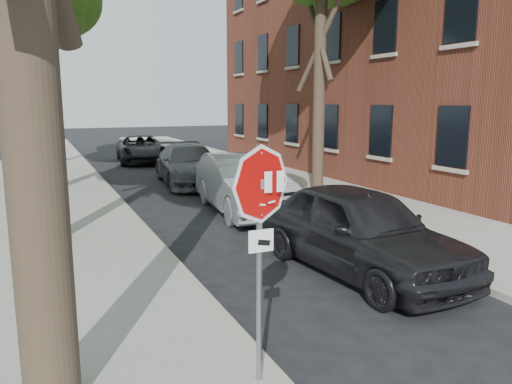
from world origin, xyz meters
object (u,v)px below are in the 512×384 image
car_b (243,184)px  car_a (359,229)px  car_c (189,165)px  apartment_building (428,1)px  tree_far (26,10)px  car_d (141,149)px  stop_sign (260,219)px

car_b → car_a: bearing=-84.7°
car_c → car_a: bearing=-84.7°
apartment_building → tree_far: size_ratio=2.17×
car_c → car_d: size_ratio=1.03×
tree_far → car_d: size_ratio=1.83×
car_a → car_c: bearing=85.3°
apartment_building → car_a: size_ratio=4.20×
stop_sign → car_c: size_ratio=0.49×
apartment_building → car_d: 15.67m
car_d → car_b: bearing=-83.1°
tree_far → car_a: 20.10m
apartment_building → car_c: 13.32m
apartment_building → stop_sign: apartment_building is taller
tree_far → car_d: 8.26m
car_a → car_d: car_a is taller
tree_far → car_b: size_ratio=1.83×
car_d → stop_sign: bearing=-92.1°
car_a → car_b: car_b is taller
stop_sign → car_a: (3.30, 2.84, -1.13)m
apartment_building → car_c: size_ratio=3.83×
tree_far → car_b: (5.32, -12.68, -6.37)m
tree_far → car_a: (5.32, -18.30, -6.39)m
car_a → car_c: 11.10m
tree_far → car_d: tree_far is taller
car_b → tree_far: bearing=118.1°
tree_far → car_d: bearing=7.8°
apartment_building → car_a: (-11.40, -11.19, -6.83)m
tree_far → car_c: (5.32, -7.20, -6.45)m
apartment_building → car_b: bearing=-154.0°
tree_far → car_c: tree_far is taller
stop_sign → car_d: size_ratio=0.51×
stop_sign → car_c: 14.37m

